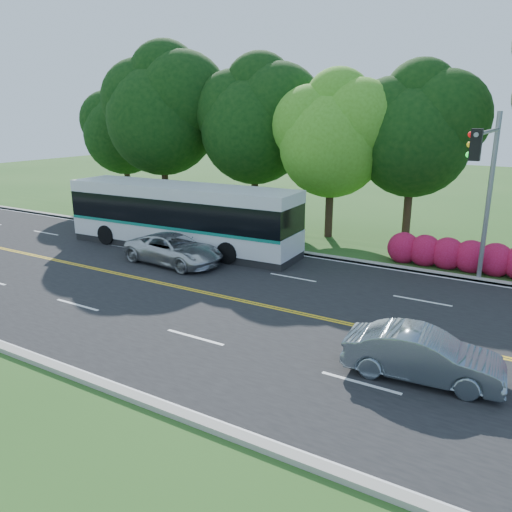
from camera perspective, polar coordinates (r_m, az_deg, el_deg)
The scene contains 12 objects.
ground at distance 18.69m, azimuth 0.81°, elevation -5.71°, with size 120.00×120.00×0.00m, color #27521B.
road at distance 18.68m, azimuth 0.81°, elevation -5.68°, with size 60.00×14.00×0.02m, color black.
curb_north at distance 24.80m, azimuth 9.06°, elevation -0.20°, with size 60.00×0.30×0.15m, color #A39F93.
curb_south at distance 13.56m, azimuth -14.94°, elevation -14.90°, with size 60.00×0.30×0.15m, color #A39F93.
grass_verge at distance 26.47m, azimuth 10.55°, elevation 0.71°, with size 60.00×4.00×0.10m, color #27521B.
lane_markings at distance 18.72m, azimuth 0.56°, elevation -5.59°, with size 57.60×13.82×0.00m.
tree_row at distance 30.49m, azimuth 3.92°, elevation 15.63°, with size 44.70×9.10×13.84m.
bougainvillea_hedge at distance 24.08m, azimuth 26.11°, elevation -0.58°, with size 9.50×2.25×1.50m.
traffic_signal at distance 20.71m, azimuth 24.83°, elevation 8.33°, with size 0.42×6.10×7.00m.
transit_bus at distance 26.38m, azimuth -8.57°, elevation 4.40°, with size 12.95×3.29×3.36m.
sedan at distance 14.28m, azimuth 18.50°, elevation -10.70°, with size 1.44×4.12×1.36m, color slate.
suv at distance 23.92m, azimuth -9.35°, elevation 0.76°, with size 2.29×4.97×1.38m, color #BBBEC0.
Camera 1 is at (8.61, -15.07, 6.92)m, focal length 35.00 mm.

